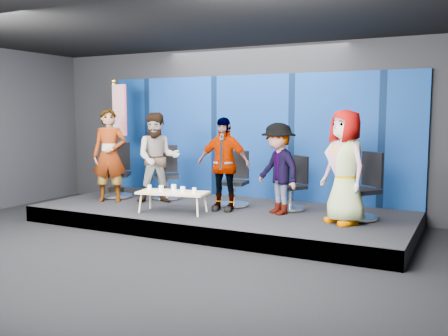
{
  "coord_description": "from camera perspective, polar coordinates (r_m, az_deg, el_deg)",
  "views": [
    {
      "loc": [
        4.28,
        -5.78,
        2.12
      ],
      "look_at": [
        0.12,
        2.4,
        1.09
      ],
      "focal_mm": 40.0,
      "sensor_mm": 36.0,
      "label": 1
    }
  ],
  "objects": [
    {
      "name": "panelist_b",
      "position": [
        10.08,
        -7.57,
        1.14
      ],
      "size": [
        1.11,
        1.06,
        1.81
      ],
      "primitive_type": "imported",
      "rotation": [
        0.0,
        0.0,
        0.58
      ],
      "color": "black",
      "rests_on": "riser"
    },
    {
      "name": "mug_c",
      "position": [
        9.23,
        -5.76,
        -2.22
      ],
      "size": [
        0.09,
        0.09,
        0.11
      ],
      "primitive_type": "cylinder",
      "color": "silver",
      "rests_on": "coffee_table"
    },
    {
      "name": "panelist_d",
      "position": [
        8.94,
        6.2,
        -0.08
      ],
      "size": [
        1.22,
        1.09,
        1.63
      ],
      "primitive_type": "imported",
      "rotation": [
        0.0,
        0.0,
        -0.59
      ],
      "color": "black",
      "rests_on": "riser"
    },
    {
      "name": "panelist_a",
      "position": [
        10.4,
        -12.95,
        1.41
      ],
      "size": [
        0.82,
        0.71,
        1.89
      ],
      "primitive_type": "imported",
      "rotation": [
        0.0,
        0.0,
        0.46
      ],
      "color": "black",
      "rests_on": "riser"
    },
    {
      "name": "chair_a",
      "position": [
        10.94,
        -12.08,
        -1.29
      ],
      "size": [
        0.88,
        0.88,
        1.17
      ],
      "rotation": [
        0.0,
        0.0,
        0.46
      ],
      "color": "silver",
      "rests_on": "riser"
    },
    {
      "name": "mug_b",
      "position": [
        9.13,
        -7.2,
        -2.33
      ],
      "size": [
        0.09,
        0.09,
        0.11
      ],
      "primitive_type": "cylinder",
      "color": "silver",
      "rests_on": "coffee_table"
    },
    {
      "name": "chair_b",
      "position": [
        10.61,
        -6.55,
        -1.51
      ],
      "size": [
        0.87,
        0.87,
        1.12
      ],
      "rotation": [
        0.0,
        0.0,
        0.58
      ],
      "color": "silver",
      "rests_on": "riser"
    },
    {
      "name": "panelist_e",
      "position": [
        8.33,
        13.64,
        0.08
      ],
      "size": [
        1.08,
        1.02,
        1.86
      ],
      "primitive_type": "imported",
      "rotation": [
        0.0,
        0.0,
        -0.65
      ],
      "color": "black",
      "rests_on": "riser"
    },
    {
      "name": "ground",
      "position": [
        7.5,
        -9.32,
        -10.11
      ],
      "size": [
        10.0,
        10.0,
        0.0
      ],
      "primitive_type": "plane",
      "color": "black",
      "rests_on": "ground"
    },
    {
      "name": "coffee_table",
      "position": [
        9.1,
        -5.87,
        -2.88
      ],
      "size": [
        1.33,
        0.73,
        0.39
      ],
      "rotation": [
        0.0,
        0.0,
        0.16
      ],
      "color": "tan",
      "rests_on": "riser"
    },
    {
      "name": "chair_d",
      "position": [
        9.42,
        7.87,
        -2.75
      ],
      "size": [
        0.79,
        0.79,
        1.01
      ],
      "rotation": [
        0.0,
        0.0,
        -0.59
      ],
      "color": "silver",
      "rests_on": "riser"
    },
    {
      "name": "mug_a",
      "position": [
        9.37,
        -8.52,
        -2.19
      ],
      "size": [
        0.08,
        0.08,
        0.09
      ],
      "primitive_type": "cylinder",
      "color": "silver",
      "rests_on": "coffee_table"
    },
    {
      "name": "room_walls",
      "position": [
        7.2,
        -9.68,
        8.77
      ],
      "size": [
        10.02,
        8.02,
        3.51
      ],
      "color": "black",
      "rests_on": "ground"
    },
    {
      "name": "flag_stand",
      "position": [
        11.41,
        -12.03,
        3.94
      ],
      "size": [
        0.58,
        0.34,
        2.56
      ],
      "rotation": [
        0.0,
        0.0,
        -0.23
      ],
      "color": "black",
      "rests_on": "riser"
    },
    {
      "name": "backdrop",
      "position": [
        10.64,
        3.21,
        3.59
      ],
      "size": [
        7.0,
        0.08,
        2.6
      ],
      "primitive_type": "cube",
      "color": "#06214F",
      "rests_on": "riser"
    },
    {
      "name": "mug_e",
      "position": [
        8.97,
        -3.43,
        -2.52
      ],
      "size": [
        0.07,
        0.07,
        0.09
      ],
      "primitive_type": "cylinder",
      "color": "silver",
      "rests_on": "coffee_table"
    },
    {
      "name": "mug_d",
      "position": [
        8.99,
        -4.74,
        -2.45
      ],
      "size": [
        0.09,
        0.09,
        0.1
      ],
      "primitive_type": "cylinder",
      "color": "silver",
      "rests_on": "coffee_table"
    },
    {
      "name": "riser",
      "position": [
        9.53,
        -0.38,
        -5.54
      ],
      "size": [
        7.0,
        3.0,
        0.3
      ],
      "primitive_type": "cube",
      "color": "black",
      "rests_on": "ground"
    },
    {
      "name": "chair_c",
      "position": [
        9.73,
        1.23,
        -2.29
      ],
      "size": [
        0.66,
        0.66,
        1.07
      ],
      "rotation": [
        0.0,
        0.0,
        0.1
      ],
      "color": "silver",
      "rests_on": "riser"
    },
    {
      "name": "chair_e",
      "position": [
        8.81,
        15.55,
        -3.26
      ],
      "size": [
        0.91,
        0.91,
        1.15
      ],
      "rotation": [
        0.0,
        0.0,
        -0.65
      ],
      "color": "silver",
      "rests_on": "riser"
    },
    {
      "name": "panelist_c",
      "position": [
        9.21,
        -0.09,
        0.45
      ],
      "size": [
        1.05,
        0.52,
        1.73
      ],
      "primitive_type": "imported",
      "rotation": [
        0.0,
        0.0,
        0.1
      ],
      "color": "black",
      "rests_on": "riser"
    }
  ]
}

